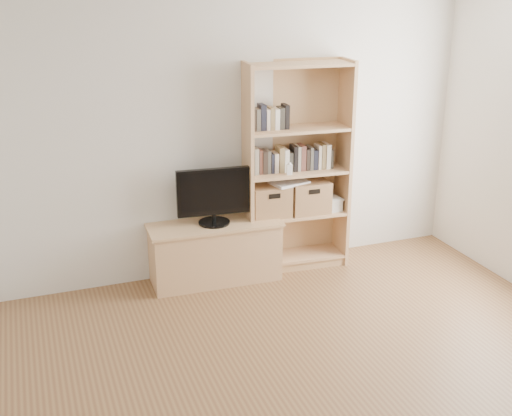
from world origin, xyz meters
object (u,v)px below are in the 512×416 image
tv_stand (215,253)px  television (214,196)px  basket_left (270,200)px  basket_right (308,196)px  bookshelf (297,168)px  baby_monitor (289,170)px  laptop (289,182)px

tv_stand → television: (0.00, 0.00, 0.55)m
television → basket_left: television is taller
tv_stand → basket_right: 1.04m
bookshelf → basket_left: bearing=-178.8°
bookshelf → baby_monitor: 0.16m
television → laptop: 0.75m
television → laptop: size_ratio=1.99×
baby_monitor → basket_right: 0.40m
basket_left → laptop: (0.18, -0.02, 0.16)m
bookshelf → laptop: 0.15m
bookshelf → tv_stand: bearing=-173.1°
television → baby_monitor: size_ratio=6.93×
tv_stand → laptop: size_ratio=3.52×
television → baby_monitor: television is taller
baby_monitor → laptop: (0.04, 0.09, -0.15)m
bookshelf → baby_monitor: (-0.12, -0.10, 0.03)m
tv_stand → laptop: 0.95m
laptop → baby_monitor: bearing=-125.2°
baby_monitor → basket_left: size_ratio=0.26×
basket_left → laptop: 0.25m
tv_stand → basket_right: size_ratio=3.16×
basket_right → laptop: bearing=-177.6°
television → basket_left: (0.56, 0.06, -0.12)m
tv_stand → baby_monitor: bearing=-2.9°
basket_left → basket_right: 0.38m
basket_left → basket_right: (0.38, -0.03, 0.00)m
television → baby_monitor: (0.71, -0.06, 0.19)m
television → basket_left: size_ratio=1.84×
baby_monitor → basket_left: 0.36m
television → basket_left: 0.58m
television → basket_right: 0.95m
laptop → basket_left: bearing=160.5°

